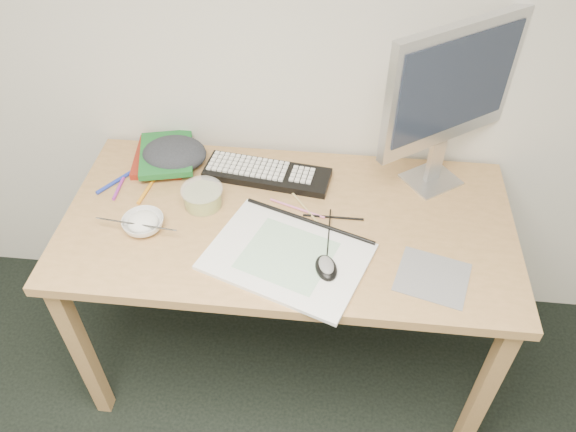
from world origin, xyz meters
name	(u,v)px	position (x,y,z in m)	size (l,w,h in m)	color
desk	(288,238)	(-0.12, 1.43, 0.67)	(1.40, 0.70, 0.75)	tan
mousepad	(433,277)	(0.31, 1.24, 0.75)	(0.19, 0.18, 0.00)	slate
sketchpad	(287,256)	(-0.11, 1.27, 0.76)	(0.45, 0.32, 0.01)	white
keyboard	(267,174)	(-0.21, 1.63, 0.76)	(0.42, 0.13, 0.02)	black
monitor	(451,90)	(0.33, 1.67, 1.10)	(0.40, 0.31, 0.55)	silver
mouse	(326,265)	(0.01, 1.23, 0.78)	(0.06, 0.10, 0.03)	black
rice_bowl	(143,224)	(-0.56, 1.34, 0.77)	(0.13, 0.13, 0.04)	white
chopsticks	(136,224)	(-0.57, 1.32, 0.79)	(0.02, 0.02, 0.25)	#B9B9BB
fruit_tub	(203,197)	(-0.40, 1.47, 0.78)	(0.13, 0.13, 0.06)	#E7D351
book_red	(160,156)	(-0.60, 1.68, 0.76)	(0.17, 0.23, 0.02)	maroon
book_green	(166,154)	(-0.57, 1.67, 0.78)	(0.18, 0.24, 0.02)	#186026
cloth_lump	(174,154)	(-0.54, 1.67, 0.79)	(0.18, 0.15, 0.08)	#25272D
pencil_pink	(297,208)	(-0.10, 1.48, 0.75)	(0.01, 0.01, 0.19)	pink
pencil_tan	(305,208)	(-0.07, 1.48, 0.75)	(0.01, 0.01, 0.19)	tan
pencil_black	(333,217)	(0.02, 1.45, 0.75)	(0.01, 0.01, 0.19)	black
marker_blue	(114,182)	(-0.72, 1.54, 0.76)	(0.01, 0.01, 0.14)	#1E32A4
marker_orange	(146,191)	(-0.60, 1.51, 0.76)	(0.01, 0.01, 0.13)	orange
marker_purple	(119,188)	(-0.69, 1.51, 0.76)	(0.01, 0.01, 0.12)	purple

